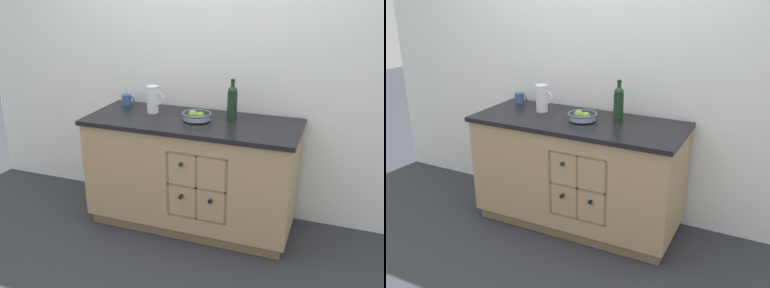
# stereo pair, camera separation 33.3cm
# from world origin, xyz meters

# --- Properties ---
(ground_plane) EXTENTS (14.00, 14.00, 0.00)m
(ground_plane) POSITION_xyz_m (0.00, 0.00, 0.00)
(ground_plane) COLOR #2D3035
(back_wall) EXTENTS (4.40, 0.06, 2.55)m
(back_wall) POSITION_xyz_m (0.00, 0.38, 1.27)
(back_wall) COLOR white
(back_wall) RESTS_ON ground_plane
(kitchen_island) EXTENTS (1.65, 0.68, 0.89)m
(kitchen_island) POSITION_xyz_m (0.00, -0.00, 0.45)
(kitchen_island) COLOR olive
(kitchen_island) RESTS_ON ground_plane
(fruit_bowl) EXTENTS (0.23, 0.23, 0.08)m
(fruit_bowl) POSITION_xyz_m (0.04, -0.00, 0.93)
(fruit_bowl) COLOR #4C5666
(fruit_bowl) RESTS_ON kitchen_island
(white_pitcher) EXTENTS (0.15, 0.10, 0.22)m
(white_pitcher) POSITION_xyz_m (-0.36, 0.08, 1.01)
(white_pitcher) COLOR white
(white_pitcher) RESTS_ON kitchen_island
(ceramic_mug) EXTENTS (0.12, 0.08, 0.09)m
(ceramic_mug) POSITION_xyz_m (-0.67, 0.22, 0.94)
(ceramic_mug) COLOR #385684
(ceramic_mug) RESTS_ON kitchen_island
(standing_wine_bottle) EXTENTS (0.08, 0.08, 0.31)m
(standing_wine_bottle) POSITION_xyz_m (0.28, 0.12, 1.03)
(standing_wine_bottle) COLOR #19381E
(standing_wine_bottle) RESTS_ON kitchen_island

